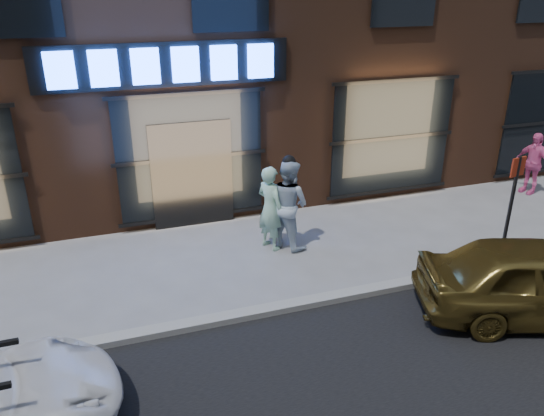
{
  "coord_description": "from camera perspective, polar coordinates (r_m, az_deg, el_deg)",
  "views": [
    {
      "loc": [
        -1.85,
        -7.15,
        5.19
      ],
      "look_at": [
        1.09,
        1.6,
        1.2
      ],
      "focal_mm": 35.0,
      "sensor_mm": 36.0,
      "label": 1
    }
  ],
  "objects": [
    {
      "name": "man_cap",
      "position": [
        10.9,
        1.77,
        0.47
      ],
      "size": [
        1.08,
        1.16,
        1.9
      ],
      "primitive_type": "imported",
      "rotation": [
        0.0,
        0.0,
        2.07
      ],
      "color": "silver",
      "rests_on": "ground"
    },
    {
      "name": "ground",
      "position": [
        9.03,
        -3.41,
        -11.77
      ],
      "size": [
        90.0,
        90.0,
        0.0
      ],
      "primitive_type": "plane",
      "color": "slate",
      "rests_on": "ground"
    },
    {
      "name": "man_bowtie",
      "position": [
        10.82,
        -0.19,
        -0.01
      ],
      "size": [
        0.67,
        0.77,
        1.79
      ],
      "primitive_type": "imported",
      "rotation": [
        0.0,
        0.0,
        2.02
      ],
      "color": "#B5EFD4",
      "rests_on": "ground"
    },
    {
      "name": "passerby",
      "position": [
        15.36,
        26.23,
        4.35
      ],
      "size": [
        0.62,
        1.02,
        1.62
      ],
      "primitive_type": "imported",
      "rotation": [
        0.0,
        0.0,
        -1.32
      ],
      "color": "pink",
      "rests_on": "ground"
    },
    {
      "name": "gold_sedan",
      "position": [
        9.78,
        27.03,
        -6.94
      ],
      "size": [
        4.27,
        2.8,
        1.35
      ],
      "primitive_type": "imported",
      "rotation": [
        0.0,
        0.0,
        1.24
      ],
      "color": "brown",
      "rests_on": "ground"
    },
    {
      "name": "curb",
      "position": [
        8.99,
        -3.42,
        -11.46
      ],
      "size": [
        60.0,
        0.25,
        0.12
      ],
      "primitive_type": "cube",
      "color": "gray",
      "rests_on": "ground"
    },
    {
      "name": "sign_post",
      "position": [
        10.9,
        24.35,
        0.62
      ],
      "size": [
        0.36,
        0.1,
        2.25
      ],
      "rotation": [
        0.0,
        0.0,
        0.2
      ],
      "color": "#262628",
      "rests_on": "ground"
    }
  ]
}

